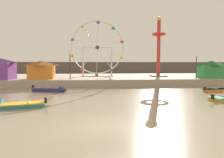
# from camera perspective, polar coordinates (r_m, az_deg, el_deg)

# --- Properties ---
(ground_plane) EXTENTS (240.00, 240.00, 0.00)m
(ground_plane) POSITION_cam_1_polar(r_m,az_deg,el_deg) (11.67, -1.98, -13.00)
(ground_plane) COLOR gray
(quay_promenade) EXTENTS (110.00, 22.20, 1.15)m
(quay_promenade) POSITION_cam_1_polar(r_m,az_deg,el_deg) (41.45, -4.24, 0.10)
(quay_promenade) COLOR tan
(quay_promenade) RESTS_ON ground_plane
(distant_town_skyline) EXTENTS (140.00, 3.00, 4.40)m
(distant_town_skyline) POSITION_cam_1_polar(r_m,az_deg,el_deg) (67.86, -4.58, 3.01)
(distant_town_skyline) COLOR #564C47
(distant_town_skyline) RESTS_ON ground_plane
(motorboat_teal_painted) EXTENTS (4.36, 2.28, 1.36)m
(motorboat_teal_painted) POSITION_cam_1_polar(r_m,az_deg,el_deg) (17.90, -26.88, -6.78)
(motorboat_teal_painted) COLOR teal
(motorboat_teal_painted) RESTS_ON ground_plane
(motorboat_orange_hull) EXTENTS (5.17, 1.69, 1.06)m
(motorboat_orange_hull) POSITION_cam_1_polar(r_m,az_deg,el_deg) (29.49, 29.55, -2.73)
(motorboat_orange_hull) COLOR orange
(motorboat_orange_hull) RESTS_ON ground_plane
(motorboat_navy_blue) EXTENTS (4.84, 2.27, 1.07)m
(motorboat_navy_blue) POSITION_cam_1_polar(r_m,az_deg,el_deg) (26.73, -16.80, -2.92)
(motorboat_navy_blue) COLOR navy
(motorboat_navy_blue) RESTS_ON ground_plane
(ferris_wheel_white_frame) EXTENTS (10.51, 1.20, 10.99)m
(ferris_wheel_white_frame) POSITION_cam_1_polar(r_m,az_deg,el_deg) (39.92, -4.22, 8.70)
(ferris_wheel_white_frame) COLOR silver
(ferris_wheel_white_frame) RESTS_ON quay_promenade
(drop_tower_red_tower) EXTENTS (2.80, 2.80, 11.61)m
(drop_tower_red_tower) POSITION_cam_1_polar(r_m,az_deg,el_deg) (40.44, 13.22, 8.79)
(drop_tower_red_tower) COLOR #BC332D
(drop_tower_red_tower) RESTS_ON quay_promenade
(carnival_booth_green_kiosk) EXTENTS (4.82, 2.93, 2.99)m
(carnival_booth_green_kiosk) POSITION_cam_1_polar(r_m,az_deg,el_deg) (38.78, 26.64, 2.56)
(carnival_booth_green_kiosk) COLOR #33934C
(carnival_booth_green_kiosk) RESTS_ON quay_promenade
(carnival_booth_orange_canopy) EXTENTS (4.47, 3.60, 2.99)m
(carnival_booth_orange_canopy) POSITION_cam_1_polar(r_m,az_deg,el_deg) (34.81, -19.53, 2.63)
(carnival_booth_orange_canopy) COLOR orange
(carnival_booth_orange_canopy) RESTS_ON quay_promenade
(promenade_lamp_near) EXTENTS (0.32, 0.32, 4.26)m
(promenade_lamp_near) POSITION_cam_1_polar(r_m,az_deg,el_deg) (31.33, -11.97, 4.83)
(promenade_lamp_near) COLOR #2D2D33
(promenade_lamp_near) RESTS_ON quay_promenade
(promenade_lamp_far) EXTENTS (0.32, 0.32, 3.84)m
(promenade_lamp_far) POSITION_cam_1_polar(r_m,az_deg,el_deg) (35.48, 23.03, 4.12)
(promenade_lamp_far) COLOR #2D2D33
(promenade_lamp_far) RESTS_ON quay_promenade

